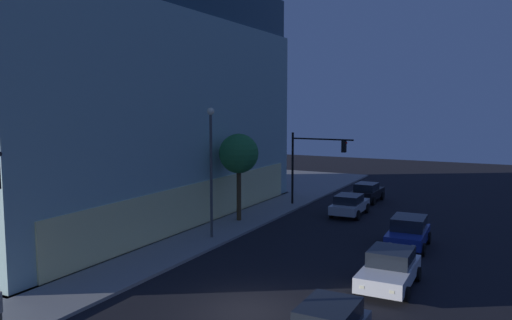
{
  "coord_description": "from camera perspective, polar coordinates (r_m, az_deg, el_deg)",
  "views": [
    {
      "loc": [
        -16.52,
        -8.82,
        7.9
      ],
      "look_at": [
        4.89,
        2.17,
        5.35
      ],
      "focal_mm": 35.19,
      "sensor_mm": 36.0,
      "label": 1
    }
  ],
  "objects": [
    {
      "name": "car_silver",
      "position": [
        37.33,
        10.59,
        -5.0
      ],
      "size": [
        4.55,
        2.2,
        1.56
      ],
      "color": "#B7BABF",
      "rests_on": "ground"
    },
    {
      "name": "car_black",
      "position": [
        43.01,
        12.53,
        -3.57
      ],
      "size": [
        4.3,
        2.15,
        1.59
      ],
      "color": "black",
      "rests_on": "ground"
    },
    {
      "name": "car_blue",
      "position": [
        29.84,
        16.92,
        -7.82
      ],
      "size": [
        4.25,
        2.31,
        1.71
      ],
      "color": "navy",
      "rests_on": "ground"
    },
    {
      "name": "car_white",
      "position": [
        23.31,
        14.94,
        -11.84
      ],
      "size": [
        4.56,
        2.26,
        1.64
      ],
      "color": "silver",
      "rests_on": "ground"
    },
    {
      "name": "modern_building",
      "position": [
        40.15,
        -20.21,
        6.5
      ],
      "size": [
        28.82,
        23.15,
        17.1
      ],
      "color": "#4C4C51",
      "rests_on": "ground"
    },
    {
      "name": "street_lamp_sidewalk",
      "position": [
        29.63,
        -5.14,
        0.44
      ],
      "size": [
        0.44,
        0.44,
        7.72
      ],
      "color": "#434343",
      "rests_on": "sidewalk_corner"
    },
    {
      "name": "traffic_light_far_corner",
      "position": [
        39.49,
        6.41,
        0.39
      ],
      "size": [
        0.39,
        5.1,
        5.73
      ],
      "color": "black",
      "rests_on": "sidewalk_corner"
    },
    {
      "name": "sidewalk_tree",
      "position": [
        34.06,
        -1.98,
        0.66
      ],
      "size": [
        2.7,
        2.7,
        5.95
      ],
      "color": "#4A351E",
      "rests_on": "sidewalk_corner"
    },
    {
      "name": "ground_plane",
      "position": [
        20.33,
        -0.88,
        -16.82
      ],
      "size": [
        120.0,
        120.0,
        0.0
      ],
      "primitive_type": "plane",
      "color": "black"
    }
  ]
}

